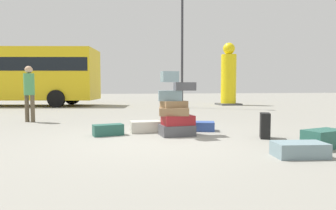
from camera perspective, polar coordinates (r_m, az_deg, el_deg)
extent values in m
plane|color=gray|center=(5.73, -1.91, -6.93)|extent=(80.00, 80.00, 0.00)
cube|color=#4C4C51|center=(6.20, 1.79, -5.04)|extent=(0.75, 0.56, 0.23)
cube|color=maroon|center=(6.18, 1.98, -3.02)|extent=(0.69, 0.52, 0.21)
cube|color=olive|center=(6.15, 1.14, -1.31)|extent=(0.68, 0.53, 0.17)
cube|color=olive|center=(6.23, 1.19, 0.17)|extent=(0.58, 0.46, 0.14)
cube|color=gray|center=(6.26, 0.40, 1.87)|extent=(0.55, 0.42, 0.23)
cube|color=#4C4C51|center=(6.26, 3.35, 3.72)|extent=(0.45, 0.33, 0.18)
cube|color=gray|center=(5.94, 0.33, 5.67)|extent=(0.36, 0.27, 0.22)
cube|color=black|center=(6.17, 18.81, -3.92)|extent=(0.30, 0.37, 0.52)
cube|color=#334F99|center=(6.91, 5.93, -4.23)|extent=(0.88, 0.62, 0.22)
cube|color=gray|center=(4.75, 24.80, -8.10)|extent=(0.80, 0.52, 0.22)
cube|color=beige|center=(6.67, -4.54, -4.32)|extent=(0.70, 0.46, 0.26)
cube|color=#26594C|center=(6.33, -11.87, -4.89)|extent=(0.68, 0.43, 0.24)
cube|color=#26594C|center=(5.63, 28.65, -5.94)|extent=(0.79, 0.56, 0.31)
cylinder|color=brown|center=(9.56, -26.36, -0.63)|extent=(0.12, 0.12, 0.81)
cylinder|color=brown|center=(9.41, -25.43, -0.67)|extent=(0.12, 0.12, 0.81)
cylinder|color=#4C9959|center=(9.46, -26.02, 3.74)|extent=(0.30, 0.30, 0.65)
sphere|color=tan|center=(9.48, -26.09, 6.36)|extent=(0.22, 0.22, 0.22)
cylinder|color=yellow|center=(17.12, 12.01, 4.93)|extent=(0.88, 0.88, 2.94)
sphere|color=yellow|center=(17.26, 12.09, 10.95)|extent=(0.69, 0.69, 0.69)
cube|color=#4C4C4C|center=(17.14, 11.94, 0.18)|extent=(1.23, 1.23, 0.10)
cube|color=yellow|center=(18.35, -29.60, 5.32)|extent=(10.22, 4.32, 2.80)
cube|color=black|center=(18.38, -29.64, 6.85)|extent=(10.03, 4.30, 0.70)
cylinder|color=black|center=(18.21, -18.62, 1.53)|extent=(0.93, 0.41, 0.90)
cylinder|color=black|center=(15.85, -21.41, 1.19)|extent=(0.93, 0.41, 0.90)
cylinder|color=#333338|center=(14.72, 2.85, 12.23)|extent=(0.12, 0.12, 6.51)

